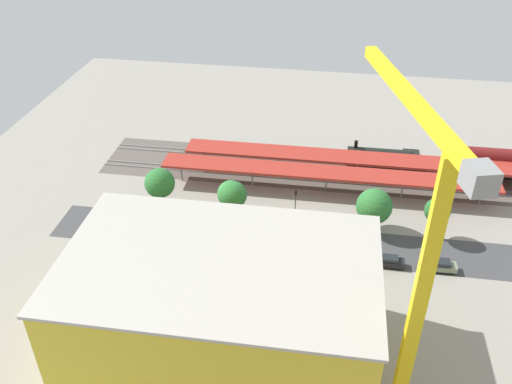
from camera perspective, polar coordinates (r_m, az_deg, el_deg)
name	(u,v)px	position (r m, az deg, el deg)	size (l,w,h in m)	color
ground_plane	(329,230)	(91.58, 7.68, -3.92)	(144.76, 144.76, 0.00)	gray
rail_bed	(334,172)	(107.30, 8.17, 2.13)	(90.48, 14.80, 0.01)	#5B544C
street_asphalt	(328,245)	(88.27, 7.55, -5.54)	(90.48, 9.00, 0.01)	#424244
track_rails	(334,171)	(107.21, 8.18, 2.21)	(90.47, 9.26, 0.12)	#9E9EA8
platform_canopy_near	(327,173)	(98.64, 7.42, 2.00)	(60.20, 5.52, 4.43)	#A82D23
platform_canopy_far	(358,158)	(104.86, 10.62, 3.50)	(66.01, 5.80, 4.07)	#A82D23
locomotive	(386,159)	(109.79, 13.44, 3.41)	(15.30, 3.12, 5.29)	black
parked_car_0	(440,266)	(87.03, 18.69, -7.33)	(4.85, 2.00, 1.76)	black
parked_car_1	(389,262)	(85.65, 13.71, -7.09)	(4.61, 1.76, 1.72)	black
parked_car_2	(338,256)	(85.21, 8.55, -6.65)	(4.86, 1.95, 1.66)	black
parked_car_3	(289,250)	(85.61, 3.44, -6.03)	(4.80, 1.80, 1.70)	black
parked_car_4	(247,247)	(86.05, -0.95, -5.75)	(4.46, 1.78, 1.70)	black
parked_car_5	(198,241)	(87.66, -6.06, -5.14)	(4.66, 2.01, 1.62)	black
parked_car_6	(154,238)	(89.36, -10.58, -4.71)	(4.40, 1.84, 1.71)	black
construction_building	(222,310)	(67.02, -3.62, -12.15)	(35.68, 22.10, 14.51)	yellow
construction_roof_slab	(219,262)	(61.94, -3.86, -7.31)	(36.28, 22.70, 0.40)	#B7B2A8
tower_crane	(416,255)	(54.70, 16.33, -6.32)	(9.28, 28.17, 35.27)	gray
box_truck_0	(236,252)	(83.75, -2.07, -6.30)	(10.19, 2.63, 3.16)	black
box_truck_1	(259,259)	(82.34, 0.32, -7.03)	(9.93, 3.00, 3.36)	black
street_tree_0	(372,205)	(90.50, 11.98, -1.30)	(4.75, 4.75, 7.04)	brown
street_tree_1	(374,206)	(89.90, 12.23, -1.47)	(5.83, 5.83, 7.72)	brown
street_tree_2	(231,194)	(91.19, -2.64, -0.21)	(4.61, 4.61, 6.97)	brown
street_tree_3	(160,183)	(93.79, -10.02, 0.92)	(5.19, 5.19, 8.12)	brown
street_tree_4	(437,211)	(90.71, 18.41, -1.89)	(4.11, 4.11, 7.34)	brown
street_tree_5	(233,195)	(90.12, -2.39, -0.31)	(4.60, 4.60, 7.44)	brown
traffic_light	(295,202)	(89.30, 4.13, -1.09)	(0.50, 0.36, 7.06)	#333333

